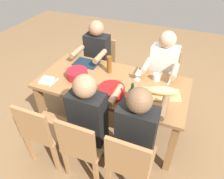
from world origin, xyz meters
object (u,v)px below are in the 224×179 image
dining_table (112,88)px  napkin_stack (47,80)px  chair_near_right (129,161)px  bread_loaf (162,91)px  serving_bowl_pasta (77,74)px  serving_bowl_salad (112,91)px  chair_far_right (162,76)px  diner_near_right (137,131)px  cup_far_right (156,77)px  chair_near_center (83,145)px  chair_far_left (102,63)px  diner_far_left (96,56)px  diner_far_right (162,69)px  wine_glass (138,72)px  cutting_board (161,95)px  wine_bottle (132,99)px  diner_near_center (90,117)px  chair_near_left (43,131)px  beer_bottle (109,65)px

dining_table → napkin_stack: bearing=-159.0°
chair_near_right → bread_loaf: (0.10, 0.71, 0.32)m
dining_table → serving_bowl_pasta: (-0.41, -0.07, 0.15)m
bread_loaf → serving_bowl_salad: bearing=-158.4°
chair_far_right → diner_near_right: (0.00, -1.31, 0.21)m
chair_near_right → cup_far_right: size_ratio=10.32×
chair_far_right → chair_near_center: same height
chair_far_left → diner_far_left: diner_far_left is taller
diner_far_right → diner_near_right: (0.00, -1.12, 0.00)m
wine_glass → diner_near_right: bearing=-73.2°
chair_far_left → wine_glass: 1.02m
dining_table → chair_far_right: 0.90m
cutting_board → serving_bowl_pasta: bearing=-177.4°
chair_far_right → chair_near_right: 1.49m
wine_glass → cup_far_right: 0.23m
diner_far_left → chair_far_right: diner_far_left is taller
wine_bottle → chair_far_right: bearing=82.7°
chair_far_left → diner_near_center: 1.41m
diner_far_left → chair_far_right: size_ratio=1.41×
chair_far_left → cutting_board: chair_far_left is taller
chair_near_right → wine_bottle: wine_bottle is taller
chair_near_left → bread_loaf: size_ratio=2.66×
diner_near_right → serving_bowl_salad: size_ratio=4.40×
chair_far_right → diner_near_center: (-0.47, -1.31, 0.21)m
dining_table → diner_far_right: diner_far_right is taller
bread_loaf → napkin_stack: bearing=-169.3°
dining_table → diner_near_right: size_ratio=1.44×
chair_far_left → wine_glass: wine_glass is taller
chair_near_center → diner_far_left: bearing=110.0°
chair_near_right → serving_bowl_salad: bearing=126.5°
dining_table → serving_bowl_salad: (0.09, -0.22, 0.15)m
chair_near_left → diner_far_right: bearing=54.0°
napkin_stack → serving_bowl_pasta: bearing=33.7°
diner_far_left → chair_near_right: (0.95, -1.31, -0.21)m
dining_table → chair_near_left: chair_near_left is taller
serving_bowl_pasta → wine_glass: wine_glass is taller
chair_near_left → napkin_stack: (-0.24, 0.47, 0.27)m
chair_far_right → chair_near_center: bearing=-107.7°
chair_near_center → diner_near_center: (0.00, 0.18, 0.21)m
chair_near_right → diner_near_right: bearing=90.0°
cup_far_right → napkin_stack: size_ratio=0.59×
dining_table → wine_bottle: 0.51m
cup_far_right → napkin_stack: cup_far_right is taller
chair_far_right → wine_bottle: wine_bottle is taller
diner_near_center → beer_bottle: (-0.11, 0.74, 0.15)m
chair_far_right → diner_far_right: 0.28m
chair_near_left → serving_bowl_salad: 0.83m
chair_near_left → wine_bottle: (0.81, 0.42, 0.37)m
chair_far_left → diner_far_right: size_ratio=0.71×
wine_bottle → beer_bottle: bearing=131.5°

